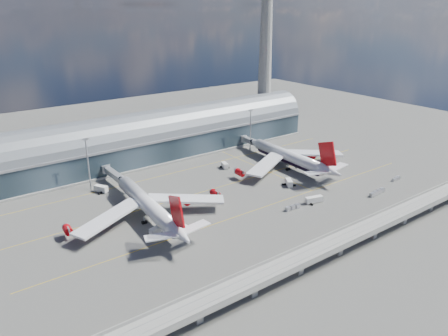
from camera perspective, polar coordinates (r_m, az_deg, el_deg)
ground at (r=198.60m, az=2.43°, el=-4.42°), size 500.00×500.00×0.00m
taxi_lines at (r=214.72m, az=-1.27°, el=-2.41°), size 200.00×80.12×0.01m
terminal at (r=256.00m, az=-8.54°, el=3.89°), size 200.00×30.00×28.00m
control_tower at (r=300.07m, az=5.42°, el=14.33°), size 19.00×19.00×103.00m
guideway at (r=161.99m, az=14.87°, el=-9.20°), size 220.00×8.50×7.20m
floodlight_mast_left at (r=216.51m, az=-17.34°, el=0.68°), size 3.00×0.70×25.70m
floodlight_mast_right at (r=263.78m, az=3.48°, el=5.11°), size 3.00×0.70×25.70m
airliner_left at (r=182.21m, az=-9.72°, el=-4.95°), size 68.41×71.91×21.90m
airliner_right at (r=239.73m, az=8.66°, el=1.36°), size 68.37×71.46×22.67m
jet_bridge_left at (r=221.43m, az=-14.11°, el=-0.88°), size 4.40×28.00×7.25m
jet_bridge_right at (r=264.62m, az=4.30°, el=3.23°), size 4.40×32.00×7.25m
service_truck_0 at (r=174.26m, az=-5.50°, el=-7.74°), size 3.17×7.18×2.88m
service_truck_1 at (r=172.66m, az=-8.83°, el=-8.14°), size 5.97×3.79×3.20m
service_truck_2 at (r=200.86m, az=11.67°, el=-4.06°), size 8.61×4.30×3.00m
service_truck_3 at (r=217.22m, az=8.49°, el=-1.92°), size 5.47×6.74×3.10m
service_truck_4 at (r=237.98m, az=0.09°, el=0.34°), size 3.70×5.69×3.04m
service_truck_5 at (r=215.84m, az=-15.76°, el=-2.63°), size 5.42×7.14×3.25m
cargo_train_0 at (r=193.22m, az=8.93°, el=-5.11°), size 7.94×2.25×1.75m
cargo_train_1 at (r=217.87m, az=19.36°, el=-3.02°), size 11.28×2.68×1.86m
cargo_train_2 at (r=238.72m, az=21.55°, el=-1.29°), size 6.81×2.29×1.49m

